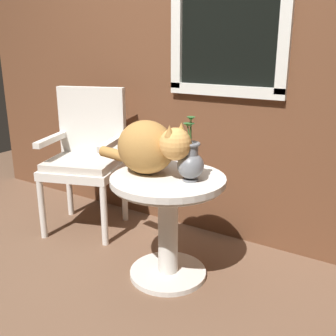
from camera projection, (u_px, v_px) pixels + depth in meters
ground_plane at (125, 266)px, 2.44m from camera, size 6.00×6.00×0.00m
back_wall at (189, 44)px, 2.64m from camera, size 4.00×0.07×2.60m
wicker_side_table at (168, 207)px, 2.22m from camera, size 0.64×0.64×0.61m
wicker_chair at (87, 152)px, 2.85m from camera, size 0.63×0.60×1.01m
cat at (149, 147)px, 2.18m from camera, size 0.67×0.34×0.31m
pewter_vase_with_ivy at (191, 162)px, 2.07m from camera, size 0.14×0.14×0.35m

